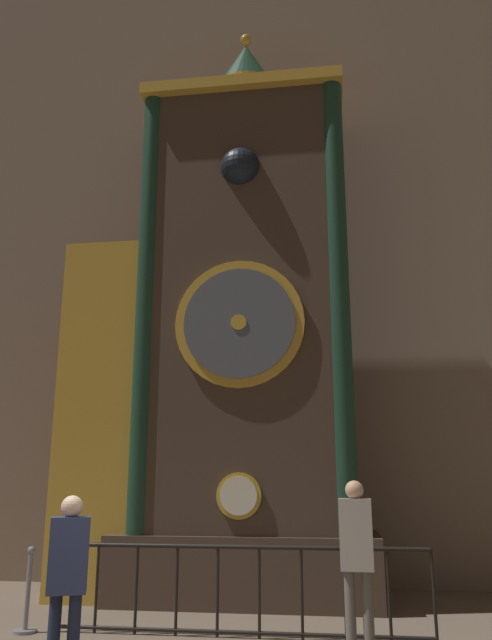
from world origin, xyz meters
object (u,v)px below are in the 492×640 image
Objects in this scene: visitor_near at (68,570)px; stanchion_post at (27,605)px; visitor_far at (357,549)px; clock_tower at (223,336)px.

visitor_near reaches higher than stanchion_post.
visitor_near is 0.92× the size of visitor_far.
stanchion_post is at bearing 174.72° from visitor_far.
visitor_far is (1.93, -2.72, -2.96)m from clock_tower.
clock_tower reaches higher than visitor_near.
visitor_far is 1.81× the size of stanchion_post.
visitor_far is at bearing 7.42° from visitor_near.
visitor_far is at bearing -54.61° from clock_tower.
clock_tower is 10.10× the size of stanchion_post.
clock_tower is 6.05× the size of visitor_near.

